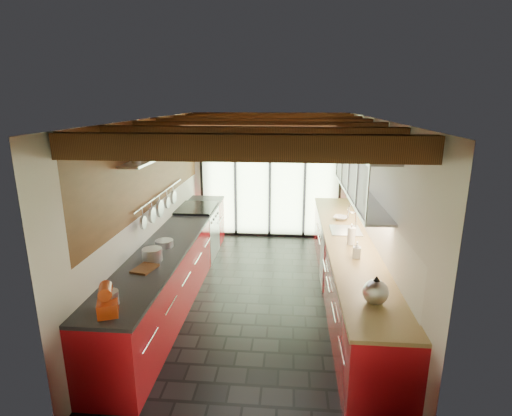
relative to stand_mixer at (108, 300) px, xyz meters
name	(u,v)px	position (x,y,z in m)	size (l,w,h in m)	color
ground	(260,295)	(1.27, 2.21, -1.03)	(5.50, 5.50, 0.00)	black
room_shell	(260,188)	(1.27, 2.21, 0.62)	(5.50, 5.50, 5.50)	silver
ceiling_beams	(262,128)	(1.27, 2.59, 1.43)	(3.14, 5.06, 4.90)	#593316
glass_door	(270,160)	(1.27, 4.90, 0.63)	(2.95, 0.10, 2.90)	#C6EAAD
left_counter	(176,264)	(-0.01, 2.21, -0.57)	(0.68, 5.00, 0.92)	#B51019
range_stove	(198,232)	(-0.01, 3.66, -0.56)	(0.66, 0.90, 0.97)	silver
right_counter	(347,269)	(2.54, 2.21, -0.57)	(0.68, 5.00, 0.92)	#B51019
sink_assembly	(346,228)	(2.56, 2.61, -0.07)	(0.45, 0.52, 0.43)	silver
upper_cabinets_right	(361,172)	(2.70, 2.51, 0.82)	(0.34, 3.00, 3.00)	silver
left_wall_fixtures	(162,171)	(-0.20, 2.39, 0.81)	(0.28, 2.60, 0.96)	silver
stand_mixer	(108,300)	(0.00, 0.00, 0.00)	(0.29, 0.36, 0.29)	#C2380F
pot_large	(152,255)	(0.00, 1.24, -0.04)	(0.25, 0.25, 0.16)	silver
pot_small	(164,243)	(0.00, 1.71, -0.07)	(0.25, 0.25, 0.09)	silver
cutting_board	(145,269)	(0.00, 0.96, -0.10)	(0.22, 0.30, 0.03)	brown
kettle	(376,291)	(2.54, 0.38, 0.02)	(0.32, 0.35, 0.30)	silver
paper_towel	(351,236)	(2.54, 2.02, 0.01)	(0.11, 0.11, 0.29)	white
soap_bottle	(357,250)	(2.54, 1.53, 0.00)	(0.10, 0.10, 0.22)	silver
bowl	(341,218)	(2.54, 3.20, -0.08)	(0.24, 0.24, 0.06)	silver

